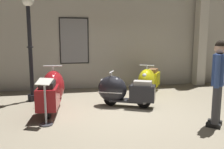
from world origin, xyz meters
TOP-DOWN VIEW (x-y plane):
  - ground_plane at (0.00, 0.00)m, footprint 60.00×60.00m
  - showroom_back_wall at (0.12, 3.35)m, footprint 18.00×0.63m
  - scooter_0 at (-1.82, 0.87)m, footprint 0.67×1.85m
  - scooter_1 at (-0.01, 0.73)m, footprint 1.58×1.08m
  - scooter_2 at (1.17, 1.83)m, footprint 1.31×1.64m
  - lamppost at (-2.43, 1.84)m, footprint 0.32×0.32m
  - visitor_0 at (1.57, -1.06)m, footprint 0.46×0.47m
  - info_stanchion at (-1.91, -0.28)m, footprint 0.38×0.34m

SIDE VIEW (x-z plane):
  - ground_plane at x=0.00m, z-range 0.00..0.00m
  - info_stanchion at x=-1.91m, z-range -0.09..0.91m
  - scooter_1 at x=-0.01m, z-range -0.04..0.90m
  - scooter_2 at x=1.17m, z-range -0.04..0.97m
  - scooter_0 at x=-1.82m, z-range -0.05..1.06m
  - visitor_0 at x=1.57m, z-range 0.14..1.92m
  - lamppost at x=-2.43m, z-range 0.30..3.32m
  - showroom_back_wall at x=0.12m, z-range 0.00..3.97m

